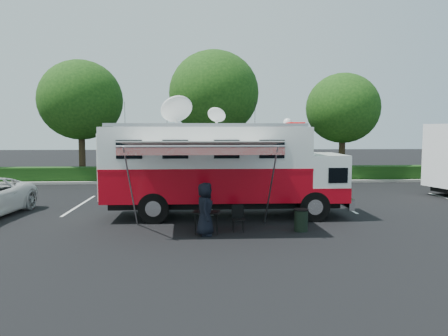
% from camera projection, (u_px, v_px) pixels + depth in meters
% --- Properties ---
extents(ground_plane, '(120.00, 120.00, 0.00)m').
position_uv_depth(ground_plane, '(225.00, 216.00, 17.41)').
color(ground_plane, black).
rests_on(ground_plane, ground).
extents(back_border, '(60.00, 6.14, 8.87)m').
position_uv_depth(back_border, '(231.00, 107.00, 29.88)').
color(back_border, '#9E998E').
rests_on(back_border, ground_plane).
extents(stall_lines, '(24.12, 5.50, 0.01)m').
position_uv_depth(stall_lines, '(210.00, 204.00, 20.37)').
color(stall_lines, silver).
rests_on(stall_lines, ground_plane).
extents(command_truck, '(9.49, 2.61, 4.56)m').
position_uv_depth(command_truck, '(223.00, 168.00, 17.24)').
color(command_truck, black).
rests_on(command_truck, ground_plane).
extents(awning, '(5.18, 2.67, 3.13)m').
position_uv_depth(awning, '(201.00, 145.00, 14.41)').
color(awning, silver).
rests_on(awning, ground_plane).
extents(person, '(0.59, 0.87, 1.75)m').
position_uv_depth(person, '(205.00, 236.00, 14.27)').
color(person, black).
rests_on(person, ground_plane).
extents(folding_table, '(0.95, 0.73, 0.75)m').
position_uv_depth(folding_table, '(206.00, 213.00, 14.51)').
color(folding_table, black).
rests_on(folding_table, ground_plane).
extents(folding_chair, '(0.49, 0.51, 0.89)m').
position_uv_depth(folding_chair, '(238.00, 216.00, 14.90)').
color(folding_chair, black).
rests_on(folding_chair, ground_plane).
extents(trash_bin, '(0.51, 0.51, 0.76)m').
position_uv_depth(trash_bin, '(301.00, 220.00, 14.87)').
color(trash_bin, black).
rests_on(trash_bin, ground_plane).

